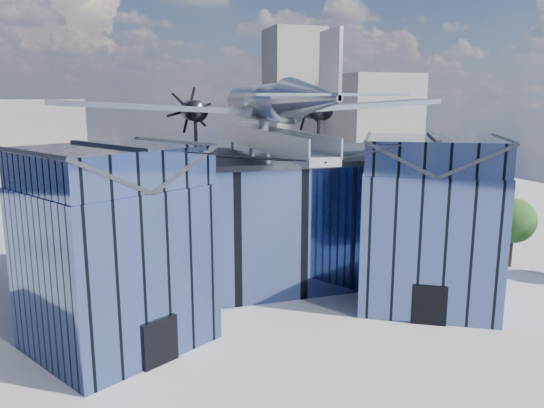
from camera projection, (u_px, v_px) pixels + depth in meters
name	position (u px, v px, depth m)	size (l,w,h in m)	color
ground_plane	(281.00, 314.00, 35.79)	(120.00, 120.00, 0.00)	gray
museum	(257.00, 216.00, 40.12)	(32.88, 24.50, 17.60)	#45588D
bg_towers	(185.00, 126.00, 81.35)	(77.00, 24.50, 26.00)	slate
tree_side_e	(513.00, 221.00, 45.00)	(4.28, 4.28, 5.98)	#301F13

